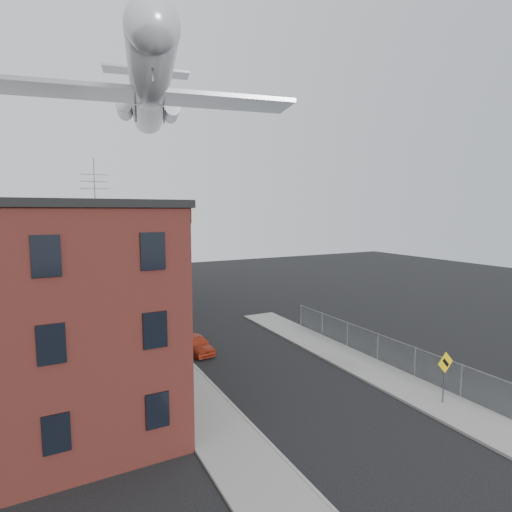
{
  "coord_description": "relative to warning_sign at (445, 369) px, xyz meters",
  "views": [
    {
      "loc": [
        -11.93,
        -13.81,
        9.86
      ],
      "look_at": [
        -0.41,
        8.16,
        7.08
      ],
      "focal_mm": 28.0,
      "sensor_mm": 36.0,
      "label": 1
    }
  ],
  "objects": [
    {
      "name": "ground",
      "position": [
        -5.6,
        1.03,
        -1.88
      ],
      "size": [
        120.0,
        120.0,
        0.0
      ],
      "primitive_type": "plane",
      "color": "black",
      "rests_on": "ground"
    },
    {
      "name": "sidewalk_left",
      "position": [
        -11.1,
        25.03,
        -1.82
      ],
      "size": [
        3.0,
        62.0,
        0.12
      ],
      "primitive_type": "cube",
      "color": "gray",
      "rests_on": "ground"
    },
    {
      "name": "sidewalk_right",
      "position": [
        -0.1,
        7.03,
        -1.82
      ],
      "size": [
        3.0,
        26.0,
        0.12
      ],
      "primitive_type": "cube",
      "color": "gray",
      "rests_on": "ground"
    },
    {
      "name": "curb_left",
      "position": [
        -9.65,
        25.03,
        -1.81
      ],
      "size": [
        0.15,
        62.0,
        0.14
      ],
      "primitive_type": "cube",
      "color": "gray",
      "rests_on": "ground"
    },
    {
      "name": "curb_right",
      "position": [
        -1.55,
        7.03,
        -1.81
      ],
      "size": [
        0.15,
        26.0,
        0.14
      ],
      "primitive_type": "cube",
      "color": "gray",
      "rests_on": "ground"
    },
    {
      "name": "corner_building",
      "position": [
        -17.6,
        8.03,
        3.28
      ],
      "size": [
        10.31,
        12.3,
        12.15
      ],
      "color": "#371311",
      "rests_on": "ground"
    },
    {
      "name": "row_house_a",
      "position": [
        -17.56,
        17.53,
        3.25
      ],
      "size": [
        11.98,
        7.0,
        10.3
      ],
      "color": "#61625F",
      "rests_on": "ground"
    },
    {
      "name": "row_house_b",
      "position": [
        -17.56,
        24.53,
        3.25
      ],
      "size": [
        11.98,
        7.0,
        10.3
      ],
      "color": "#73695B",
      "rests_on": "ground"
    },
    {
      "name": "row_house_c",
      "position": [
        -17.56,
        31.53,
        3.25
      ],
      "size": [
        11.98,
        7.0,
        10.3
      ],
      "color": "#61625F",
      "rests_on": "ground"
    },
    {
      "name": "row_house_d",
      "position": [
        -17.56,
        38.53,
        3.25
      ],
      "size": [
        11.98,
        7.0,
        10.3
      ],
      "color": "#73695B",
      "rests_on": "ground"
    },
    {
      "name": "row_house_e",
      "position": [
        -17.56,
        45.53,
        3.25
      ],
      "size": [
        11.98,
        7.0,
        10.3
      ],
      "color": "#61625F",
      "rests_on": "ground"
    },
    {
      "name": "chainlink_fence",
      "position": [
        1.4,
        6.03,
        -0.89
      ],
      "size": [
        0.06,
        18.06,
        1.9
      ],
      "color": "gray",
      "rests_on": "ground"
    },
    {
      "name": "warning_sign",
      "position": [
        0.0,
        0.0,
        0.0
      ],
      "size": [
        1.1,
        0.11,
        2.8
      ],
      "color": "#515156",
      "rests_on": "ground"
    },
    {
      "name": "utility_pole",
      "position": [
        -11.2,
        19.03,
        2.79
      ],
      "size": [
        1.8,
        0.26,
        9.0
      ],
      "color": "black",
      "rests_on": "ground"
    },
    {
      "name": "street_tree",
      "position": [
        -10.87,
        28.95,
        1.57
      ],
      "size": [
        3.22,
        3.2,
        5.2
      ],
      "color": "black",
      "rests_on": "ground"
    },
    {
      "name": "car_near",
      "position": [
        -8.63,
        13.12,
        -1.25
      ],
      "size": [
        1.77,
        3.8,
        1.26
      ],
      "primitive_type": "imported",
      "rotation": [
        0.0,
        0.0,
        0.08
      ],
      "color": "#A52C15",
      "rests_on": "ground"
    },
    {
      "name": "car_mid",
      "position": [
        -8.94,
        23.73,
        -1.34
      ],
      "size": [
        1.3,
        3.35,
        1.09
      ],
      "primitive_type": "imported",
      "rotation": [
        0.0,
        0.0,
        -0.05
      ],
      "color": "black",
      "rests_on": "ground"
    },
    {
      "name": "car_far",
      "position": [
        -8.61,
        32.22,
        -1.31
      ],
      "size": [
        2.04,
        4.12,
        1.15
      ],
      "primitive_type": "imported",
      "rotation": [
        0.0,
        0.0,
        0.11
      ],
      "color": "gray",
      "rests_on": "ground"
    },
    {
      "name": "airplane",
      "position": [
        -8.02,
        27.68,
        19.67
      ],
      "size": [
        27.22,
        31.1,
        8.94
      ],
      "color": "silver",
      "rests_on": "ground"
    }
  ]
}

